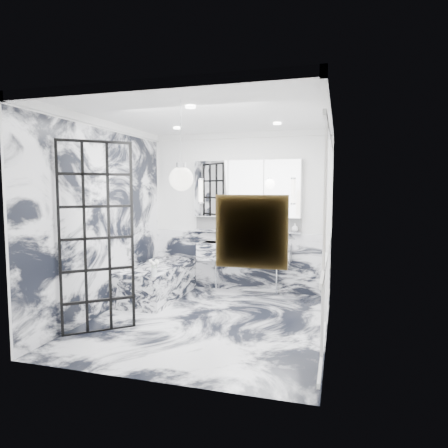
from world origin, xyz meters
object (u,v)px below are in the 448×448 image
(trough_sink, at_px, (244,252))
(bathtub, at_px, (158,281))
(crittall_door, at_px, (97,238))
(mirror_cabinet, at_px, (247,189))

(trough_sink, relative_size, bathtub, 0.97)
(crittall_door, height_order, bathtub, crittall_door)
(mirror_cabinet, bearing_deg, bathtub, -147.94)
(trough_sink, height_order, bathtub, trough_sink)
(trough_sink, bearing_deg, crittall_door, -120.29)
(bathtub, bearing_deg, trough_sink, 26.48)
(crittall_door, xyz_separation_m, trough_sink, (1.35, 2.32, -0.47))
(trough_sink, bearing_deg, bathtub, -153.52)
(bathtub, bearing_deg, crittall_door, -91.03)
(crittall_door, bearing_deg, trough_sink, 19.33)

